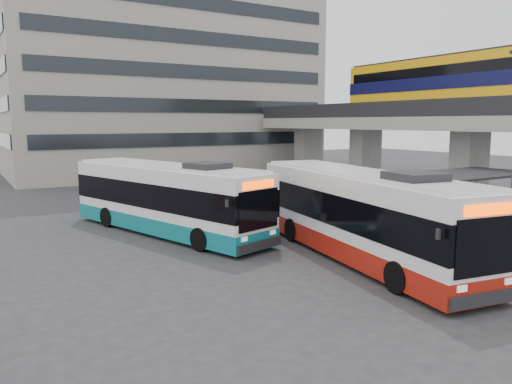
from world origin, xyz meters
TOP-DOWN VIEW (x-y plane):
  - ground at (0.00, 0.00)m, footprint 120.00×120.00m
  - viaduct at (17.00, 10.24)m, footprint 8.00×32.00m
  - bike_shelter at (8.50, 3.00)m, footprint 10.00×4.00m
  - office_block at (6.00, 36.00)m, footprint 30.00×15.00m
  - road_markings at (2.50, -3.00)m, footprint 0.15×7.60m
  - bus_main at (0.13, 0.44)m, footprint 4.54×12.34m
  - bus_teal at (-4.56, 8.38)m, footprint 5.65×11.94m
  - pedestrian at (-2.78, 4.57)m, footprint 0.49×0.68m

SIDE VIEW (x-z plane):
  - ground at x=0.00m, z-range 0.00..0.00m
  - road_markings at x=2.50m, z-range 0.00..0.01m
  - pedestrian at x=-2.78m, z-range 0.00..1.72m
  - bike_shelter at x=8.50m, z-range 0.25..2.79m
  - bus_teal at x=-4.56m, z-range -0.12..3.34m
  - bus_main at x=0.13m, z-range -0.13..3.44m
  - viaduct at x=17.00m, z-range 1.39..11.07m
  - office_block at x=6.00m, z-range 0.00..25.00m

